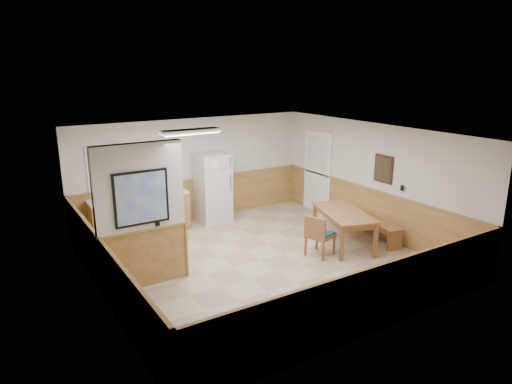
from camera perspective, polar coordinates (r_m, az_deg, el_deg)
ground at (r=9.08m, az=0.50°, el=-8.52°), size 6.00×6.00×0.00m
ceiling at (r=8.38m, az=0.53°, el=7.30°), size 6.00×6.00×0.02m
back_wall at (r=11.21m, az=-7.76°, el=2.76°), size 6.00×0.02×2.50m
right_wall at (r=10.51m, az=14.45°, el=1.55°), size 0.02×6.00×2.50m
left_wall at (r=7.55m, az=-19.13°, el=-4.30°), size 0.02×6.00×2.50m
wainscot_back at (r=11.38m, az=-7.58°, el=-0.95°), size 6.00×0.04×1.00m
wainscot_right at (r=10.70m, az=14.10°, el=-2.36°), size 0.04×6.00×1.00m
wainscot_left at (r=7.83m, az=-18.50°, el=-9.45°), size 0.04×6.00×1.00m
partition_wall at (r=7.91m, az=-14.17°, el=-3.13°), size 1.50×0.20×2.50m
kitchen_counter at (r=10.70m, az=-12.79°, el=-2.49°), size 2.20×0.61×1.00m
exterior_door at (r=11.88m, az=7.67°, el=2.50°), size 0.07×1.02×2.15m
kitchen_window at (r=10.47m, az=-18.30°, el=2.88°), size 0.80×0.04×1.00m
wall_painting at (r=10.22m, az=15.63°, el=2.81°), size 0.04×0.50×0.60m
fluorescent_fixture at (r=9.15m, az=-8.18°, el=7.49°), size 1.20×0.30×0.09m
refrigerator at (r=11.11m, az=-5.42°, el=0.54°), size 0.74×0.72×1.68m
dining_table at (r=9.76m, az=10.91°, el=-2.93°), size 1.32×1.83×0.75m
dining_bench at (r=10.41m, az=14.63°, el=-3.81°), size 0.70×1.63×0.45m
dining_chair at (r=9.15m, az=7.75°, el=-5.13°), size 0.77×0.63×0.85m
fire_extinguisher at (r=10.75m, az=-10.42°, el=1.32°), size 0.15×0.15×0.48m
soap_bottle at (r=10.28m, az=-17.86°, el=-0.34°), size 0.08×0.08×0.24m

